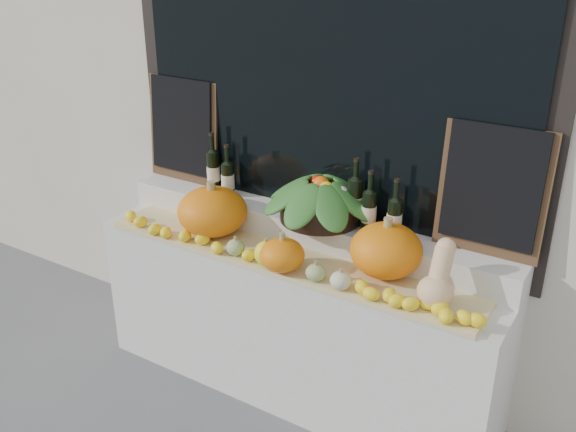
{
  "coord_description": "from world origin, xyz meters",
  "views": [
    {
      "loc": [
        1.56,
        -1.06,
        2.45
      ],
      "look_at": [
        0.0,
        1.45,
        1.12
      ],
      "focal_mm": 40.0,
      "sensor_mm": 36.0,
      "label": 1
    }
  ],
  "objects": [
    {
      "name": "lemon_heap",
      "position": [
        0.0,
        1.29,
        0.94
      ],
      "size": [
        2.2,
        0.16,
        0.06
      ],
      "primitive_type": null,
      "color": "yellow",
      "rests_on": "straw_bedding"
    },
    {
      "name": "wine_bottle_near_right",
      "position": [
        0.35,
        1.66,
        1.15
      ],
      "size": [
        0.08,
        0.08,
        0.33
      ],
      "color": "black",
      "rests_on": "rear_tier"
    },
    {
      "name": "wine_bottle_near_left",
      "position": [
        -0.54,
        1.67,
        1.14
      ],
      "size": [
        0.08,
        0.08,
        0.3
      ],
      "color": "black",
      "rests_on": "rear_tier"
    },
    {
      "name": "chalkboard_left",
      "position": [
        -0.92,
        1.74,
        1.36
      ],
      "size": [
        0.5,
        0.08,
        0.62
      ],
      "rotation": [
        -0.08,
        0.0,
        0.0
      ],
      "color": "#4C331E",
      "rests_on": "rear_tier"
    },
    {
      "name": "straw_bedding",
      "position": [
        0.0,
        1.4,
        0.89
      ],
      "size": [
        2.1,
        0.32,
        0.02
      ],
      "primitive_type": "cube",
      "color": "tan",
      "rests_on": "display_sill"
    },
    {
      "name": "display_sill",
      "position": [
        0.0,
        1.52,
        0.44
      ],
      "size": [
        2.3,
        0.55,
        0.88
      ],
      "primitive_type": "cube",
      "color": "silver",
      "rests_on": "ground"
    },
    {
      "name": "produce_bowl",
      "position": [
        0.07,
        1.66,
        1.16
      ],
      "size": [
        0.66,
        0.66,
        0.25
      ],
      "color": "black",
      "rests_on": "rear_tier"
    },
    {
      "name": "wine_bottle_far_right",
      "position": [
        0.49,
        1.65,
        1.15
      ],
      "size": [
        0.08,
        0.08,
        0.32
      ],
      "color": "black",
      "rests_on": "rear_tier"
    },
    {
      "name": "butternut_squash",
      "position": [
        0.82,
        1.39,
        1.02
      ],
      "size": [
        0.16,
        0.22,
        0.3
      ],
      "color": "#EDBD8B",
      "rests_on": "straw_bedding"
    },
    {
      "name": "pumpkin_center",
      "position": [
        0.07,
        1.29,
        0.99
      ],
      "size": [
        0.27,
        0.27,
        0.16
      ],
      "primitive_type": "ellipsoid",
      "rotation": [
        0.0,
        0.0,
        -0.25
      ],
      "color": "orange",
      "rests_on": "straw_bedding"
    },
    {
      "name": "wine_bottle_far_left",
      "position": [
        -0.65,
        1.68,
        1.17
      ],
      "size": [
        0.08,
        0.08,
        0.35
      ],
      "color": "black",
      "rests_on": "rear_tier"
    },
    {
      "name": "pumpkin_left",
      "position": [
        -0.48,
        1.44,
        1.04
      ],
      "size": [
        0.41,
        0.41,
        0.27
      ],
      "primitive_type": "ellipsoid",
      "rotation": [
        0.0,
        0.0,
        -0.06
      ],
      "color": "orange",
      "rests_on": "straw_bedding"
    },
    {
      "name": "chalkboard_right",
      "position": [
        0.92,
        1.74,
        1.36
      ],
      "size": [
        0.5,
        0.08,
        0.62
      ],
      "rotation": [
        -0.08,
        0.0,
        0.0
      ],
      "color": "#4C331E",
      "rests_on": "rear_tier"
    },
    {
      "name": "pumpkin_right",
      "position": [
        0.51,
        1.52,
        1.04
      ],
      "size": [
        0.35,
        0.35,
        0.26
      ],
      "primitive_type": "ellipsoid",
      "rotation": [
        0.0,
        0.0,
        -0.0
      ],
      "color": "orange",
      "rests_on": "straw_bedding"
    },
    {
      "name": "rear_tier",
      "position": [
        0.0,
        1.68,
        0.96
      ],
      "size": [
        2.3,
        0.25,
        0.16
      ],
      "primitive_type": "cube",
      "color": "silver",
      "rests_on": "display_sill"
    },
    {
      "name": "wine_bottle_tall",
      "position": [
        0.25,
        1.69,
        1.17
      ],
      "size": [
        0.08,
        0.08,
        0.36
      ],
      "color": "black",
      "rests_on": "rear_tier"
    },
    {
      "name": "decorative_gourds",
      "position": [
        0.08,
        1.29,
        0.96
      ],
      "size": [
        0.72,
        0.12,
        0.15
      ],
      "color": "#396D20",
      "rests_on": "straw_bedding"
    }
  ]
}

